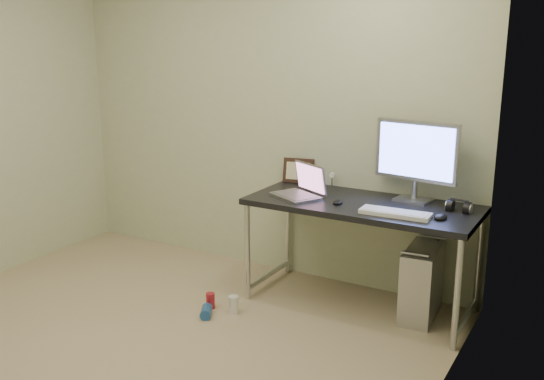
{
  "coord_description": "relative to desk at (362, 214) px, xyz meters",
  "views": [
    {
      "loc": [
        2.42,
        -2.29,
        1.84
      ],
      "look_at": [
        0.48,
        1.06,
        0.85
      ],
      "focal_mm": 40.0,
      "sensor_mm": 36.0,
      "label": 1
    }
  ],
  "objects": [
    {
      "name": "monitor",
      "position": [
        0.29,
        0.21,
        0.4
      ],
      "size": [
        0.58,
        0.2,
        0.55
      ],
      "rotation": [
        0.0,
        0.0,
        -0.15
      ],
      "color": "#A3A4AB",
      "rests_on": "desk"
    },
    {
      "name": "wall_back",
      "position": [
        -0.98,
        0.34,
        0.58
      ],
      "size": [
        3.5,
        0.02,
        2.5
      ],
      "primitive_type": "cube",
      "color": "beige",
      "rests_on": "ground"
    },
    {
      "name": "webcam",
      "position": [
        -0.36,
        0.29,
        0.16
      ],
      "size": [
        0.04,
        0.03,
        0.11
      ],
      "rotation": [
        0.0,
        0.0,
        0.15
      ],
      "color": "silver",
      "rests_on": "desk"
    },
    {
      "name": "cable_b",
      "position": [
        0.46,
        0.27,
        -0.29
      ],
      "size": [
        0.02,
        0.11,
        0.71
      ],
      "primitive_type": "cylinder",
      "rotation": [
        0.14,
        0.0,
        0.09
      ],
      "color": "black",
      "rests_on": "ground"
    },
    {
      "name": "laptop",
      "position": [
        -0.43,
        -0.06,
        0.13
      ],
      "size": [
        0.41,
        0.39,
        0.23
      ],
      "rotation": [
        0.0,
        0.0,
        -0.47
      ],
      "color": "#A3A4AB",
      "rests_on": "desk"
    },
    {
      "name": "headphones",
      "position": [
        0.62,
        0.1,
        0.11
      ],
      "size": [
        0.15,
        0.09,
        0.1
      ],
      "rotation": [
        0.0,
        0.0,
        -0.09
      ],
      "color": "black",
      "rests_on": "desk"
    },
    {
      "name": "desk",
      "position": [
        0.0,
        0.0,
        0.0
      ],
      "size": [
        1.54,
        0.68,
        0.75
      ],
      "color": "black",
      "rests_on": "ground"
    },
    {
      "name": "tower_computer",
      "position": [
        0.42,
        0.06,
        -0.43
      ],
      "size": [
        0.24,
        0.48,
        0.52
      ],
      "rotation": [
        0.0,
        0.0,
        0.07
      ],
      "color": "silver",
      "rests_on": "ground"
    },
    {
      "name": "wall_right",
      "position": [
        0.77,
        -1.41,
        0.58
      ],
      "size": [
        0.02,
        3.5,
        2.5
      ],
      "primitive_type": "cube",
      "color": "beige",
      "rests_on": "ground"
    },
    {
      "name": "cable_a",
      "position": [
        0.37,
        0.29,
        -0.27
      ],
      "size": [
        0.01,
        0.16,
        0.69
      ],
      "primitive_type": "cylinder",
      "rotation": [
        0.21,
        0.0,
        0.0
      ],
      "color": "black",
      "rests_on": "ground"
    },
    {
      "name": "mouse_right",
      "position": [
        0.56,
        -0.11,
        0.1
      ],
      "size": [
        0.08,
        0.12,
        0.04
      ],
      "primitive_type": "ellipsoid",
      "rotation": [
        0.0,
        0.0,
        0.02
      ],
      "color": "black",
      "rests_on": "desk"
    },
    {
      "name": "can_white",
      "position": [
        -0.69,
        -0.55,
        -0.61
      ],
      "size": [
        0.08,
        0.08,
        0.13
      ],
      "primitive_type": "cylinder",
      "rotation": [
        0.0,
        0.0,
        -0.12
      ],
      "color": "white",
      "rests_on": "ground"
    },
    {
      "name": "picture_frame",
      "position": [
        -0.64,
        0.29,
        0.18
      ],
      "size": [
        0.24,
        0.11,
        0.19
      ],
      "primitive_type": "cube",
      "rotation": [
        -0.21,
        0.0,
        0.21
      ],
      "color": "black",
      "rests_on": "desk"
    },
    {
      "name": "floor",
      "position": [
        -0.98,
        -1.41,
        -0.67
      ],
      "size": [
        3.5,
        3.5,
        0.0
      ],
      "primitive_type": "plane",
      "color": "tan",
      "rests_on": "ground"
    },
    {
      "name": "keyboard",
      "position": [
        0.29,
        -0.18,
        0.09
      ],
      "size": [
        0.44,
        0.16,
        0.03
      ],
      "primitive_type": "cube",
      "rotation": [
        0.0,
        0.0,
        0.04
      ],
      "color": "white",
      "rests_on": "desk"
    },
    {
      "name": "mouse_left",
      "position": [
        -0.13,
        -0.11,
        0.1
      ],
      "size": [
        0.09,
        0.12,
        0.04
      ],
      "primitive_type": "ellipsoid",
      "rotation": [
        0.0,
        0.0,
        0.22
      ],
      "color": "black",
      "rests_on": "desk"
    },
    {
      "name": "can_blue",
      "position": [
        -0.82,
        -0.68,
        -0.63
      ],
      "size": [
        0.13,
        0.15,
        0.07
      ],
      "primitive_type": "cylinder",
      "rotation": [
        1.57,
        0.0,
        0.51
      ],
      "color": "#2354A3",
      "rests_on": "ground"
    },
    {
      "name": "can_red",
      "position": [
        -0.87,
        -0.56,
        -0.61
      ],
      "size": [
        0.07,
        0.07,
        0.11
      ],
      "primitive_type": "cylinder",
      "rotation": [
        0.0,
        0.0,
        0.12
      ],
      "color": "#AD1F30",
      "rests_on": "ground"
    }
  ]
}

